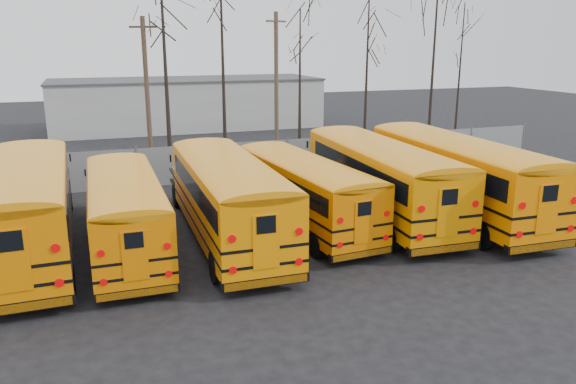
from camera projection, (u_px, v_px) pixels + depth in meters
name	position (u px, v px, depth m)	size (l,w,h in m)	color
ground	(296.00, 262.00, 18.72)	(120.00, 120.00, 0.00)	black
fence	(216.00, 163.00, 29.37)	(40.00, 0.04, 2.00)	gray
distant_building	(187.00, 104.00, 47.95)	(22.00, 8.00, 4.00)	#B7B7B2
bus_a	(26.00, 201.00, 18.84)	(2.99, 11.97, 3.33)	black
bus_b	(125.00, 206.00, 19.24)	(2.43, 10.15, 2.83)	black
bus_c	(227.00, 192.00, 20.28)	(2.82, 11.43, 3.18)	black
bus_d	(303.00, 186.00, 21.93)	(3.17, 10.29, 2.84)	black
bus_e	(378.00, 173.00, 23.00)	(3.20, 11.81, 3.27)	black
bus_f	(454.00, 170.00, 23.30)	(3.23, 12.21, 3.39)	black
utility_pole_left	(147.00, 93.00, 31.17)	(1.43, 0.69, 8.46)	#4C3A2B
utility_pole_right	(276.00, 81.00, 37.14)	(1.53, 0.70, 9.00)	brown
tree_1	(165.00, 62.00, 29.85)	(0.26, 0.26, 12.12)	black
tree_2	(223.00, 56.00, 32.09)	(0.26, 0.26, 12.65)	black
tree_3	(300.00, 86.00, 34.29)	(0.26, 0.26, 9.03)	black
tree_4	(367.00, 76.00, 34.84)	(0.26, 0.26, 10.18)	black
tree_5	(434.00, 55.00, 34.83)	(0.26, 0.26, 12.67)	black
tree_6	(459.00, 75.00, 39.61)	(0.26, 0.26, 9.73)	black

